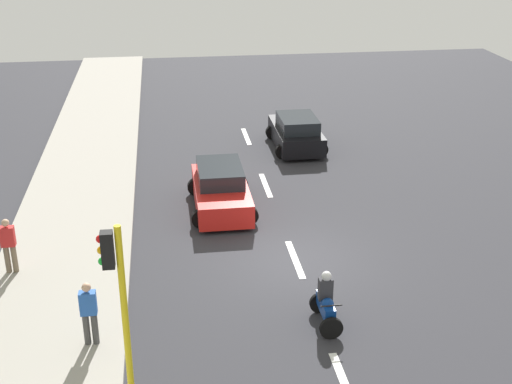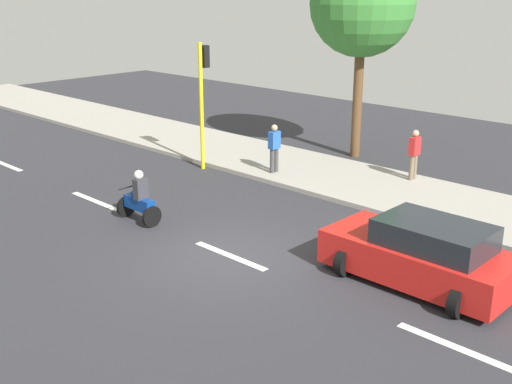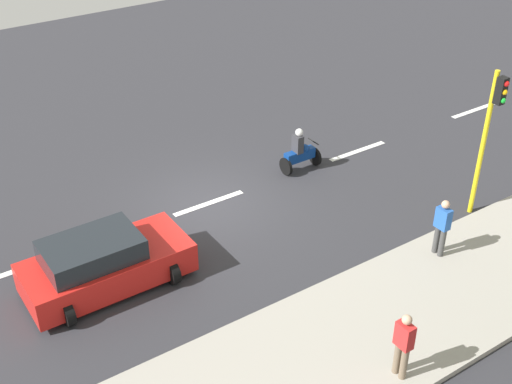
{
  "view_description": "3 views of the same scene",
  "coord_description": "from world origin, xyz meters",
  "views": [
    {
      "loc": [
        3.76,
        18.27,
        10.19
      ],
      "look_at": [
        1.04,
        -1.24,
        1.79
      ],
      "focal_mm": 48.27,
      "sensor_mm": 36.0,
      "label": 1
    },
    {
      "loc": [
        -9.96,
        -10.37,
        6.42
      ],
      "look_at": [
        1.63,
        0.67,
        1.13
      ],
      "focal_mm": 44.42,
      "sensor_mm": 36.0,
      "label": 2
    },
    {
      "loc": [
        15.3,
        -8.5,
        11.31
      ],
      "look_at": [
        2.35,
        0.17,
        1.58
      ],
      "focal_mm": 47.64,
      "sensor_mm": 36.0,
      "label": 3
    }
  ],
  "objects": [
    {
      "name": "traffic_light_corner",
      "position": [
        4.85,
        6.3,
        2.93
      ],
      "size": [
        0.49,
        0.24,
        4.5
      ],
      "color": "yellow",
      "rests_on": "ground"
    },
    {
      "name": "motorcycle",
      "position": [
        -0.11,
        3.55,
        0.64
      ],
      "size": [
        0.6,
        1.3,
        1.53
      ],
      "color": "black",
      "rests_on": "ground"
    },
    {
      "name": "lane_stripe_far_north",
      "position": [
        0.0,
        -12.0,
        0.01
      ],
      "size": [
        0.2,
        2.4,
        0.01
      ],
      "primitive_type": "cube",
      "color": "white",
      "rests_on": "ground"
    },
    {
      "name": "pedestrian_by_tree",
      "position": [
        8.39,
        -0.15,
        1.06
      ],
      "size": [
        0.4,
        0.24,
        1.69
      ],
      "color": "#72604C",
      "rests_on": "sidewalk"
    },
    {
      "name": "pedestrian_near_signal",
      "position": [
        5.8,
        3.77,
        1.06
      ],
      "size": [
        0.4,
        0.24,
        1.69
      ],
      "color": "#3F3F3F",
      "rests_on": "sidewalk"
    },
    {
      "name": "car_red",
      "position": [
        1.9,
        -4.15,
        0.71
      ],
      "size": [
        2.27,
        4.23,
        1.52
      ],
      "color": "red",
      "rests_on": "ground"
    },
    {
      "name": "lane_stripe_mid",
      "position": [
        0.0,
        0.0,
        0.01
      ],
      "size": [
        0.2,
        2.4,
        0.01
      ],
      "primitive_type": "cube",
      "color": "white",
      "rests_on": "ground"
    },
    {
      "name": "lane_stripe_north",
      "position": [
        0.0,
        -6.0,
        0.01
      ],
      "size": [
        0.2,
        2.4,
        0.01
      ],
      "primitive_type": "cube",
      "color": "white",
      "rests_on": "ground"
    },
    {
      "name": "sidewalk",
      "position": [
        7.0,
        0.0,
        0.07
      ],
      "size": [
        4.0,
        60.0,
        0.15
      ],
      "primitive_type": "cube",
      "color": "#9E998E",
      "rests_on": "ground"
    },
    {
      "name": "car_black",
      "position": [
        -1.99,
        -10.12,
        0.71
      ],
      "size": [
        2.3,
        4.0,
        1.52
      ],
      "color": "black",
      "rests_on": "ground"
    },
    {
      "name": "ground_plane",
      "position": [
        0.0,
        0.0,
        -0.05
      ],
      "size": [
        40.0,
        60.0,
        0.1
      ],
      "primitive_type": "cube",
      "color": "#2D2D33"
    }
  ]
}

